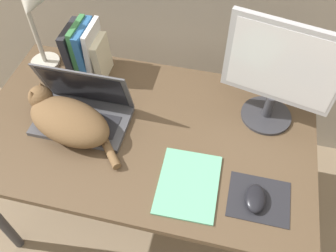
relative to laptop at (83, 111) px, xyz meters
name	(u,v)px	position (x,y,z in m)	size (l,w,h in m)	color
desk	(145,140)	(0.25, 0.00, -0.12)	(1.32, 0.77, 0.71)	brown
laptop	(83,111)	(0.00, 0.00, 0.00)	(0.37, 0.23, 0.23)	#4C4C51
cat	(67,119)	(-0.03, -0.07, 0.02)	(0.43, 0.27, 0.14)	brown
external_monitor	(280,73)	(0.71, 0.18, 0.19)	(0.40, 0.20, 0.44)	#333338
mousepad	(259,199)	(0.71, -0.20, -0.04)	(0.21, 0.17, 0.00)	#232328
computer_mouse	(255,198)	(0.69, -0.21, -0.03)	(0.07, 0.11, 0.03)	black
book_row	(86,51)	(-0.08, 0.26, 0.07)	(0.16, 0.17, 0.25)	#232328
desk_lamp	(33,17)	(-0.26, 0.24, 0.22)	(0.17, 0.17, 0.41)	beige
notepad	(188,184)	(0.46, -0.20, -0.04)	(0.21, 0.27, 0.01)	#6BBC93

